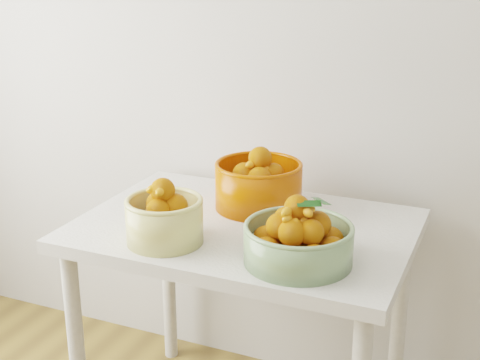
{
  "coord_description": "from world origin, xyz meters",
  "views": [
    {
      "loc": [
        0.41,
        -0.12,
        1.53
      ],
      "look_at": [
        -0.3,
        1.52,
        0.92
      ],
      "focal_mm": 50.0,
      "sensor_mm": 36.0,
      "label": 1
    }
  ],
  "objects_px": {
    "table": "(245,253)",
    "bowl_orange": "(259,184)",
    "bowl_cream": "(164,218)",
    "bowl_green": "(299,240)"
  },
  "relations": [
    {
      "from": "table",
      "to": "bowl_orange",
      "type": "relative_size",
      "value": 2.73
    },
    {
      "from": "bowl_cream",
      "to": "bowl_green",
      "type": "height_order",
      "value": "bowl_cream"
    },
    {
      "from": "bowl_green",
      "to": "bowl_cream",
      "type": "bearing_deg",
      "value": -176.64
    },
    {
      "from": "bowl_cream",
      "to": "bowl_orange",
      "type": "xyz_separation_m",
      "value": [
        0.14,
        0.36,
        0.01
      ]
    },
    {
      "from": "table",
      "to": "bowl_orange",
      "type": "bearing_deg",
      "value": 95.77
    },
    {
      "from": "table",
      "to": "bowl_green",
      "type": "bearing_deg",
      "value": -38.59
    },
    {
      "from": "bowl_green",
      "to": "bowl_orange",
      "type": "height_order",
      "value": "bowl_orange"
    },
    {
      "from": "bowl_green",
      "to": "bowl_orange",
      "type": "distance_m",
      "value": 0.41
    },
    {
      "from": "bowl_orange",
      "to": "bowl_cream",
      "type": "bearing_deg",
      "value": -111.95
    },
    {
      "from": "bowl_cream",
      "to": "bowl_orange",
      "type": "height_order",
      "value": "bowl_orange"
    }
  ]
}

